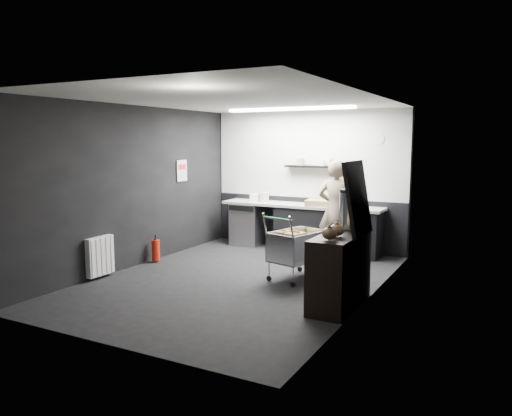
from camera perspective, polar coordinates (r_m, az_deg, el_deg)
The scene contains 22 objects.
floor at distance 7.70m, azimuth -2.05°, elevation -8.24°, with size 5.50×5.50×0.00m, color black.
ceiling at distance 7.43m, azimuth -2.15°, elevation 12.22°, with size 5.50×5.50×0.00m, color silver.
wall_back at distance 9.91m, azimuth 5.90°, elevation 3.23°, with size 5.50×5.50×0.00m, color black.
wall_front at distance 5.27m, azimuth -17.25°, elevation -0.98°, with size 5.50×5.50×0.00m, color black.
wall_left at distance 8.62m, azimuth -13.70°, elevation 2.39°, with size 5.50×5.50×0.00m, color black.
wall_right at distance 6.68m, azimuth 12.93°, elevation 0.94°, with size 5.50×5.50×0.00m, color black.
kitchen_wall_panel at distance 9.87m, azimuth 5.89°, elevation 6.12°, with size 3.95×0.02×1.70m, color silver.
dado_panel at distance 9.99m, azimuth 5.79°, elevation -1.64°, with size 3.95×0.02×1.00m, color black.
floating_shelf at distance 9.70m, azimuth 6.73°, elevation 4.72°, with size 1.20×0.22×0.04m, color black.
wall_clock at distance 9.42m, azimuth 13.88°, elevation 7.69°, with size 0.20×0.20×0.03m, color white.
poster at distance 9.60m, azimuth -8.48°, elevation 4.24°, with size 0.02×0.30×0.40m, color silver.
poster_red_band at distance 9.59m, azimuth -8.47°, elevation 4.66°, with size 0.01×0.22×0.10m, color red.
radiator at distance 8.08m, azimuth -17.40°, elevation -5.26°, with size 0.10×0.50×0.60m, color white.
ceiling_strip at distance 9.07m, azimuth 3.83°, elevation 11.19°, with size 2.40×0.20×0.04m, color white.
prep_counter at distance 9.67m, azimuth 5.83°, elevation -2.21°, with size 3.20×0.61×0.90m.
person at distance 8.93m, azimuth 9.10°, elevation -0.24°, with size 0.65×0.43×1.79m, color #C4B59B.
shopping_cart at distance 7.68m, azimuth 4.67°, elevation -4.61°, with size 0.76×1.05×1.01m.
sideboard at distance 6.50m, azimuth 9.75°, elevation -5.95°, with size 0.53×1.25×1.87m.
fire_extinguisher at distance 8.93m, azimuth -11.38°, elevation -4.68°, with size 0.14×0.14×0.46m.
cardboard_box at distance 9.44m, azimuth 7.53°, elevation 0.58°, with size 0.56×0.43×0.11m, color tan.
pink_tub at distance 9.97m, azimuth 0.92°, elevation 1.26°, with size 0.19×0.19×0.19m, color beige.
white_container at distance 10.02m, azimuth -0.18°, elevation 1.17°, with size 0.17×0.13×0.15m, color white.
Camera 1 is at (3.71, -6.41, 2.11)m, focal length 35.00 mm.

